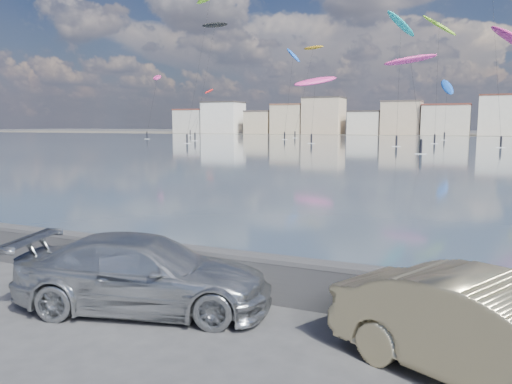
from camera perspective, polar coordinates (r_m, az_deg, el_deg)
ground at (r=9.88m, az=-15.55°, el=-15.35°), size 700.00×700.00×0.00m
bay_water at (r=98.68m, az=20.86°, el=5.00°), size 500.00×177.00×0.00m
far_shore_strip at (r=207.04m, az=22.73°, el=6.07°), size 500.00×60.00×0.00m
seawall at (r=11.75m, az=-7.14°, el=-8.36°), size 400.00×0.36×1.08m
far_buildings at (r=192.99m, az=23.09°, el=7.76°), size 240.79×13.26×14.60m
car_silver at (r=10.71m, az=-12.60°, el=-9.06°), size 5.67×3.52×1.53m
car_champagne at (r=8.30m, az=25.33°, el=-14.44°), size 5.10×3.56×1.59m
kitesurfer_0 at (r=144.19m, az=-11.24°, el=12.61°), size 6.72×12.62×18.34m
kitesurfer_4 at (r=151.22m, az=6.56°, el=15.97°), size 9.47×12.47×27.08m
kitesurfer_5 at (r=136.13m, az=4.26°, el=15.17°), size 6.62×10.73×24.79m
kitesurfer_9 at (r=190.89m, az=-5.43°, el=11.31°), size 3.27×18.40×17.77m
kitesurfer_10 at (r=139.66m, az=21.00°, el=11.04°), size 4.95×11.63×16.20m
kitesurfer_12 at (r=117.19m, az=20.19°, el=17.25°), size 7.52×11.32×27.34m
kitesurfer_14 at (r=80.59m, az=17.27°, el=14.09°), size 8.39×14.82×14.78m
kitesurfer_15 at (r=111.52m, az=6.80°, el=12.40°), size 9.56×12.91×15.01m
kitesurfer_16 at (r=106.25m, az=16.23°, el=17.81°), size 6.34×18.57×25.90m
kitesurfer_20 at (r=133.03m, az=-4.72°, el=18.34°), size 5.14×17.94×30.33m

